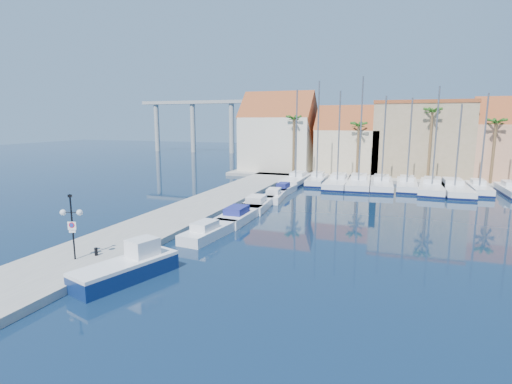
# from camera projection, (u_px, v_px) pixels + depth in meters

# --- Properties ---
(ground) EXTENTS (260.00, 260.00, 0.00)m
(ground) POSITION_uv_depth(u_px,v_px,m) (211.00, 276.00, 23.57)
(ground) COLOR #081C30
(ground) RESTS_ON ground
(quay_west) EXTENTS (6.00, 77.00, 0.50)m
(quay_west) POSITION_uv_depth(u_px,v_px,m) (189.00, 212.00, 39.03)
(quay_west) COLOR gray
(quay_west) RESTS_ON ground
(shore_north) EXTENTS (54.00, 16.00, 0.50)m
(shore_north) POSITION_uv_depth(u_px,v_px,m) (398.00, 175.00, 64.58)
(shore_north) COLOR gray
(shore_north) RESTS_ON ground
(lamp_post) EXTENTS (1.36, 0.70, 4.15)m
(lamp_post) POSITION_uv_depth(u_px,v_px,m) (72.00, 217.00, 24.53)
(lamp_post) COLOR black
(lamp_post) RESTS_ON quay_west
(bollard) EXTENTS (0.21, 0.21, 0.52)m
(bollard) POSITION_uv_depth(u_px,v_px,m) (96.00, 252.00, 25.66)
(bollard) COLOR black
(bollard) RESTS_ON quay_west
(fishing_boat) EXTENTS (3.78, 6.51, 2.16)m
(fishing_boat) POSITION_uv_depth(u_px,v_px,m) (128.00, 267.00, 23.08)
(fishing_boat) COLOR #0E2251
(fishing_boat) RESTS_ON ground
(motorboat_west_0) EXTENTS (2.57, 6.26, 1.40)m
(motorboat_west_0) POSITION_uv_depth(u_px,v_px,m) (209.00, 231.00, 31.31)
(motorboat_west_0) COLOR white
(motorboat_west_0) RESTS_ON ground
(motorboat_west_1) EXTENTS (2.30, 7.17, 1.40)m
(motorboat_west_1) POSITION_uv_depth(u_px,v_px,m) (239.00, 215.00, 36.67)
(motorboat_west_1) COLOR white
(motorboat_west_1) RESTS_ON ground
(motorboat_west_2) EXTENTS (3.01, 7.52, 1.40)m
(motorboat_west_2) POSITION_uv_depth(u_px,v_px,m) (258.00, 203.00, 41.79)
(motorboat_west_2) COLOR white
(motorboat_west_2) RESTS_ON ground
(motorboat_west_3) EXTENTS (2.59, 6.29, 1.40)m
(motorboat_west_3) POSITION_uv_depth(u_px,v_px,m) (274.00, 195.00, 46.10)
(motorboat_west_3) COLOR white
(motorboat_west_3) RESTS_ON ground
(motorboat_west_4) EXTENTS (1.97, 5.49, 1.40)m
(motorboat_west_4) POSITION_uv_depth(u_px,v_px,m) (284.00, 189.00, 50.18)
(motorboat_west_4) COLOR white
(motorboat_west_4) RESTS_ON ground
(sailboat_0) EXTENTS (2.74, 10.32, 13.24)m
(sailboat_0) POSITION_uv_depth(u_px,v_px,m) (297.00, 179.00, 58.07)
(sailboat_0) COLOR white
(sailboat_0) RESTS_ON ground
(sailboat_1) EXTENTS (2.80, 8.92, 14.41)m
(sailboat_1) POSITION_uv_depth(u_px,v_px,m) (317.00, 179.00, 57.76)
(sailboat_1) COLOR white
(sailboat_1) RESTS_ON ground
(sailboat_2) EXTENTS (3.14, 10.99, 12.93)m
(sailboat_2) POSITION_uv_depth(u_px,v_px,m) (338.00, 182.00, 55.78)
(sailboat_2) COLOR white
(sailboat_2) RESTS_ON ground
(sailboat_3) EXTENTS (3.72, 11.63, 14.76)m
(sailboat_3) POSITION_uv_depth(u_px,v_px,m) (359.00, 182.00, 55.22)
(sailboat_3) COLOR white
(sailboat_3) RESTS_ON ground
(sailboat_4) EXTENTS (3.45, 10.95, 12.19)m
(sailboat_4) POSITION_uv_depth(u_px,v_px,m) (381.00, 184.00, 54.17)
(sailboat_4) COLOR white
(sailboat_4) RESTS_ON ground
(sailboat_5) EXTENTS (2.63, 9.79, 11.93)m
(sailboat_5) POSITION_uv_depth(u_px,v_px,m) (407.00, 184.00, 53.52)
(sailboat_5) COLOR white
(sailboat_5) RESTS_ON ground
(sailboat_6) EXTENTS (3.87, 11.76, 13.22)m
(sailboat_6) POSITION_uv_depth(u_px,v_px,m) (432.00, 187.00, 51.82)
(sailboat_6) COLOR white
(sailboat_6) RESTS_ON ground
(sailboat_7) EXTENTS (3.73, 12.04, 11.04)m
(sailboat_7) POSITION_uv_depth(u_px,v_px,m) (454.00, 188.00, 50.92)
(sailboat_7) COLOR white
(sailboat_7) RESTS_ON ground
(sailboat_8) EXTENTS (2.35, 8.28, 12.33)m
(sailboat_8) POSITION_uv_depth(u_px,v_px,m) (478.00, 188.00, 50.63)
(sailboat_8) COLOR white
(sailboat_8) RESTS_ON ground
(sailboat_9) EXTENTS (2.59, 8.72, 13.35)m
(sailboat_9) POSITION_uv_depth(u_px,v_px,m) (512.00, 190.00, 49.12)
(sailboat_9) COLOR white
(sailboat_9) RESTS_ON ground
(building_0) EXTENTS (12.30, 9.00, 13.50)m
(building_0) POSITION_uv_depth(u_px,v_px,m) (279.00, 135.00, 69.24)
(building_0) COLOR beige
(building_0) RESTS_ON shore_north
(building_1) EXTENTS (10.30, 8.00, 11.00)m
(building_1) POSITION_uv_depth(u_px,v_px,m) (349.00, 144.00, 65.44)
(building_1) COLOR #CBB78F
(building_1) RESTS_ON shore_north
(building_2) EXTENTS (14.20, 10.20, 11.50)m
(building_2) POSITION_uv_depth(u_px,v_px,m) (421.00, 138.00, 62.50)
(building_2) COLOR #9A845E
(building_2) RESTS_ON shore_north
(building_3) EXTENTS (10.30, 8.00, 12.00)m
(building_3) POSITION_uv_depth(u_px,v_px,m) (511.00, 143.00, 57.62)
(building_3) COLOR tan
(building_3) RESTS_ON shore_north
(palm_0) EXTENTS (2.60, 2.60, 10.15)m
(palm_0) POSITION_uv_depth(u_px,v_px,m) (294.00, 120.00, 62.82)
(palm_0) COLOR brown
(palm_0) RESTS_ON shore_north
(palm_1) EXTENTS (2.60, 2.60, 9.15)m
(palm_1) POSITION_uv_depth(u_px,v_px,m) (359.00, 127.00, 59.64)
(palm_1) COLOR brown
(palm_1) RESTS_ON shore_north
(palm_2) EXTENTS (2.60, 2.60, 11.15)m
(palm_2) POSITION_uv_depth(u_px,v_px,m) (432.00, 113.00, 55.95)
(palm_2) COLOR brown
(palm_2) RESTS_ON shore_north
(palm_3) EXTENTS (2.60, 2.60, 9.65)m
(palm_3) POSITION_uv_depth(u_px,v_px,m) (496.00, 124.00, 53.52)
(palm_3) COLOR brown
(palm_3) RESTS_ON shore_north
(viaduct) EXTENTS (48.00, 2.20, 14.45)m
(viaduct) POSITION_uv_depth(u_px,v_px,m) (215.00, 116.00, 110.71)
(viaduct) COLOR #9E9E99
(viaduct) RESTS_ON ground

